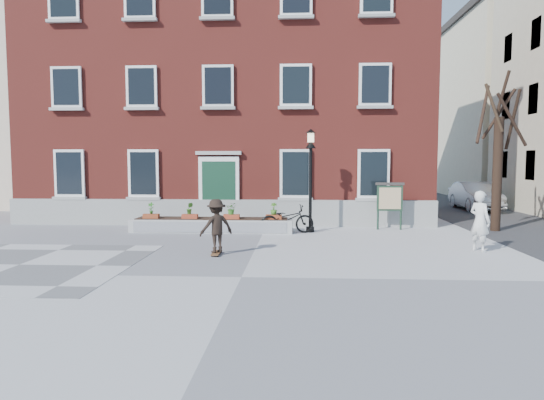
# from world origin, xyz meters

# --- Properties ---
(ground) EXTENTS (100.00, 100.00, 0.00)m
(ground) POSITION_xyz_m (0.00, 0.00, 0.00)
(ground) COLOR #A2A2A5
(ground) RESTS_ON ground
(checker_patch) EXTENTS (6.00, 6.00, 0.01)m
(checker_patch) POSITION_xyz_m (-6.00, 1.00, 0.01)
(checker_patch) COLOR #5D5D60
(checker_patch) RESTS_ON ground
(distant_building) EXTENTS (10.00, 12.00, 13.00)m
(distant_building) POSITION_xyz_m (-18.00, 20.00, 6.50)
(distant_building) COLOR beige
(distant_building) RESTS_ON ground
(bicycle) EXTENTS (2.14, 1.07, 1.07)m
(bicycle) POSITION_xyz_m (0.90, 6.94, 0.54)
(bicycle) COLOR black
(bicycle) RESTS_ON ground
(parked_car) EXTENTS (1.69, 4.71, 1.55)m
(parked_car) POSITION_xyz_m (11.09, 16.09, 0.77)
(parked_car) COLOR #B2B4B7
(parked_car) RESTS_ON ground
(bystander) EXTENTS (0.73, 0.80, 1.84)m
(bystander) POSITION_xyz_m (6.80, 3.65, 0.92)
(bystander) COLOR silver
(bystander) RESTS_ON ground
(brick_building) EXTENTS (18.40, 10.85, 12.60)m
(brick_building) POSITION_xyz_m (-2.00, 13.98, 6.30)
(brick_building) COLOR maroon
(brick_building) RESTS_ON ground
(planter_assembly) EXTENTS (6.20, 1.12, 1.15)m
(planter_assembly) POSITION_xyz_m (-1.99, 7.18, 0.31)
(planter_assembly) COLOR #B7B8B3
(planter_assembly) RESTS_ON ground
(bare_tree) EXTENTS (1.83, 1.83, 6.16)m
(bare_tree) POSITION_xyz_m (9.01, 8.01, 2.79)
(bare_tree) COLOR black
(bare_tree) RESTS_ON ground
(lamp_post) EXTENTS (0.40, 0.40, 3.93)m
(lamp_post) POSITION_xyz_m (1.78, 7.35, 2.54)
(lamp_post) COLOR black
(lamp_post) RESTS_ON ground
(notice_board) EXTENTS (1.10, 0.16, 1.87)m
(notice_board) POSITION_xyz_m (4.93, 8.12, 1.26)
(notice_board) COLOR #183124
(notice_board) RESTS_ON ground
(skateboarder) EXTENTS (1.16, 1.03, 1.63)m
(skateboarder) POSITION_xyz_m (-1.05, 2.66, 0.85)
(skateboarder) COLOR brown
(skateboarder) RESTS_ON ground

